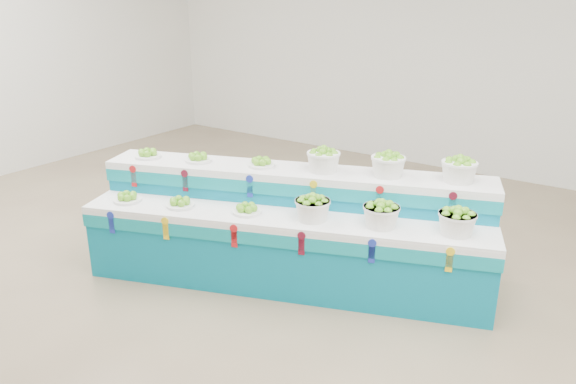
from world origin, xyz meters
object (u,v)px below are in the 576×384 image
object	(u,v)px
plate_upper_mid	(198,157)
basket_upper_right	(459,169)
display_stand	(288,228)
basket_lower_left	(313,208)

from	to	relation	value
plate_upper_mid	basket_upper_right	size ratio (longest dim) A/B	0.84
basket_upper_right	display_stand	bearing A→B (deg)	-151.09
basket_lower_left	basket_upper_right	bearing A→B (deg)	41.02
basket_upper_right	plate_upper_mid	bearing A→B (deg)	-159.91
basket_upper_right	basket_lower_left	bearing A→B (deg)	-138.98
plate_upper_mid	basket_upper_right	bearing A→B (deg)	20.09
display_stand	plate_upper_mid	xyz separation A→B (m)	(-0.99, -0.12, 0.56)
display_stand	basket_lower_left	world-z (taller)	display_stand
display_stand	basket_upper_right	world-z (taller)	basket_upper_right
display_stand	basket_lower_left	xyz separation A→B (m)	(0.34, -0.12, 0.32)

